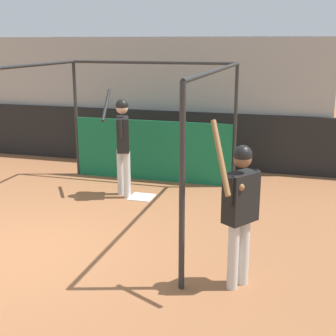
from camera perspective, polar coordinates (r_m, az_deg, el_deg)
name	(u,v)px	position (r m, az deg, el deg)	size (l,w,h in m)	color
ground_plane	(18,250)	(7.00, -17.77, -9.52)	(60.00, 60.00, 0.00)	#935B38
outfield_wall	(139,137)	(11.16, -3.61, 3.82)	(24.00, 0.12, 1.28)	black
bleacher_section	(159,94)	(12.60, -1.12, 8.99)	(8.70, 3.20, 2.96)	#9E9E99
batting_cage	(139,134)	(8.93, -3.50, 4.19)	(3.49, 4.25, 2.46)	#282828
home_plate	(142,197)	(8.82, -3.23, -3.55)	(0.44, 0.44, 0.02)	white
player_batter	(122,138)	(8.65, -5.59, 3.68)	(0.67, 0.80, 1.96)	silver
player_waiting	(240,204)	(5.42, 8.78, -4.39)	(0.57, 0.77, 2.02)	silver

